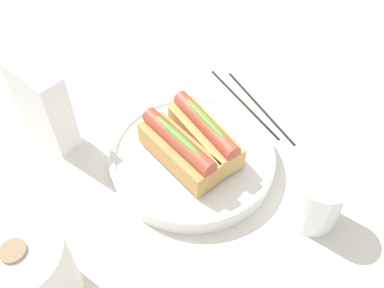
{
  "coord_description": "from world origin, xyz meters",
  "views": [
    {
      "loc": [
        -0.3,
        0.35,
        0.57
      ],
      "look_at": [
        -0.01,
        0.0,
        0.05
      ],
      "focal_mm": 40.25,
      "sensor_mm": 36.0,
      "label": 1
    }
  ],
  "objects_px": {
    "hotdog_back": "(178,149)",
    "water_glass": "(318,204)",
    "chopstick_near": "(243,102)",
    "serving_bowl": "(192,158)",
    "hotdog_front": "(205,133)",
    "chopstick_far": "(260,106)",
    "paper_towel_roll": "(30,276)",
    "napkin_box": "(43,105)"
  },
  "relations": [
    {
      "from": "hotdog_back",
      "to": "chopstick_far",
      "type": "height_order",
      "value": "hotdog_back"
    },
    {
      "from": "chopstick_far",
      "to": "hotdog_front",
      "type": "bearing_deg",
      "value": 110.85
    },
    {
      "from": "water_glass",
      "to": "chopstick_near",
      "type": "relative_size",
      "value": 0.41
    },
    {
      "from": "water_glass",
      "to": "paper_towel_roll",
      "type": "xyz_separation_m",
      "value": [
        0.22,
        0.34,
        0.03
      ]
    },
    {
      "from": "hotdog_front",
      "to": "paper_towel_roll",
      "type": "relative_size",
      "value": 1.18
    },
    {
      "from": "hotdog_front",
      "to": "paper_towel_roll",
      "type": "bearing_deg",
      "value": 87.59
    },
    {
      "from": "water_glass",
      "to": "napkin_box",
      "type": "relative_size",
      "value": 0.6
    },
    {
      "from": "napkin_box",
      "to": "paper_towel_roll",
      "type": "bearing_deg",
      "value": 140.65
    },
    {
      "from": "hotdog_back",
      "to": "chopstick_near",
      "type": "relative_size",
      "value": 0.71
    },
    {
      "from": "chopstick_near",
      "to": "chopstick_far",
      "type": "relative_size",
      "value": 1.0
    },
    {
      "from": "chopstick_far",
      "to": "serving_bowl",
      "type": "bearing_deg",
      "value": 109.58
    },
    {
      "from": "paper_towel_roll",
      "to": "serving_bowl",
      "type": "bearing_deg",
      "value": -91.67
    },
    {
      "from": "water_glass",
      "to": "hotdog_front",
      "type": "bearing_deg",
      "value": 2.76
    },
    {
      "from": "hotdog_front",
      "to": "water_glass",
      "type": "height_order",
      "value": "hotdog_front"
    },
    {
      "from": "serving_bowl",
      "to": "hotdog_front",
      "type": "relative_size",
      "value": 1.73
    },
    {
      "from": "chopstick_near",
      "to": "chopstick_far",
      "type": "distance_m",
      "value": 0.03
    },
    {
      "from": "serving_bowl",
      "to": "chopstick_near",
      "type": "bearing_deg",
      "value": -83.6
    },
    {
      "from": "serving_bowl",
      "to": "hotdog_front",
      "type": "distance_m",
      "value": 0.05
    },
    {
      "from": "serving_bowl",
      "to": "hotdog_back",
      "type": "height_order",
      "value": "hotdog_back"
    },
    {
      "from": "paper_towel_roll",
      "to": "chopstick_near",
      "type": "distance_m",
      "value": 0.48
    },
    {
      "from": "hotdog_back",
      "to": "napkin_box",
      "type": "distance_m",
      "value": 0.24
    },
    {
      "from": "hotdog_back",
      "to": "napkin_box",
      "type": "bearing_deg",
      "value": 19.43
    },
    {
      "from": "hotdog_front",
      "to": "chopstick_far",
      "type": "height_order",
      "value": "hotdog_front"
    },
    {
      "from": "hotdog_front",
      "to": "chopstick_near",
      "type": "xyz_separation_m",
      "value": [
        0.03,
        -0.15,
        -0.06
      ]
    },
    {
      "from": "paper_towel_roll",
      "to": "chopstick_far",
      "type": "bearing_deg",
      "value": -92.19
    },
    {
      "from": "hotdog_back",
      "to": "paper_towel_roll",
      "type": "height_order",
      "value": "paper_towel_roll"
    },
    {
      "from": "hotdog_front",
      "to": "paper_towel_roll",
      "type": "distance_m",
      "value": 0.33
    },
    {
      "from": "paper_towel_roll",
      "to": "chopstick_far",
      "type": "height_order",
      "value": "paper_towel_roll"
    },
    {
      "from": "chopstick_far",
      "to": "water_glass",
      "type": "bearing_deg",
      "value": 164.82
    },
    {
      "from": "hotdog_front",
      "to": "chopstick_far",
      "type": "relative_size",
      "value": 0.72
    },
    {
      "from": "hotdog_back",
      "to": "chopstick_near",
      "type": "xyz_separation_m",
      "value": [
        0.01,
        -0.21,
        -0.06
      ]
    },
    {
      "from": "hotdog_back",
      "to": "chopstick_far",
      "type": "distance_m",
      "value": 0.23
    },
    {
      "from": "serving_bowl",
      "to": "napkin_box",
      "type": "relative_size",
      "value": 1.83
    },
    {
      "from": "hotdog_back",
      "to": "hotdog_front",
      "type": "bearing_deg",
      "value": -100.6
    },
    {
      "from": "serving_bowl",
      "to": "water_glass",
      "type": "height_order",
      "value": "water_glass"
    },
    {
      "from": "serving_bowl",
      "to": "chopstick_far",
      "type": "bearing_deg",
      "value": -93.01
    },
    {
      "from": "hotdog_back",
      "to": "water_glass",
      "type": "bearing_deg",
      "value": -163.33
    },
    {
      "from": "hotdog_front",
      "to": "chopstick_far",
      "type": "bearing_deg",
      "value": -91.73
    },
    {
      "from": "paper_towel_roll",
      "to": "chopstick_near",
      "type": "height_order",
      "value": "paper_towel_roll"
    },
    {
      "from": "water_glass",
      "to": "chopstick_near",
      "type": "distance_m",
      "value": 0.27
    },
    {
      "from": "water_glass",
      "to": "hotdog_back",
      "type": "bearing_deg",
      "value": 16.67
    },
    {
      "from": "water_glass",
      "to": "chopstick_near",
      "type": "height_order",
      "value": "water_glass"
    }
  ]
}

